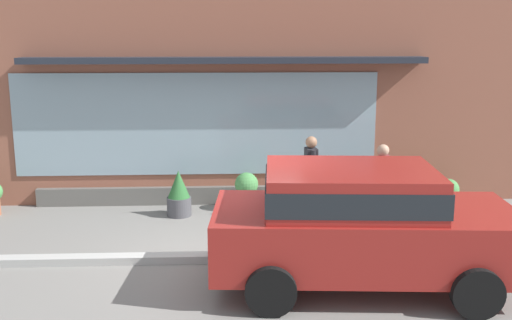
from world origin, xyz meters
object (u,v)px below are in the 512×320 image
Objects in this scene: potted_plant_doorstep at (179,194)px; parked_car_red at (359,221)px; fire_hydrant at (336,210)px; potted_plant_near_hydrant at (247,191)px; potted_plant_by_entrance at (448,192)px; pedestrian_with_handbag at (382,182)px; potted_plant_window_left at (404,188)px; pedestrian_passerby at (311,172)px.

parked_car_red is at bearing -51.53° from potted_plant_doorstep.
fire_hydrant is 2.13m from potted_plant_near_hydrant.
potted_plant_by_entrance is at bearing 58.79° from parked_car_red.
potted_plant_window_left is at bearing 3.73° from pedestrian_with_handbag.
potted_plant_near_hydrant is at bearing 13.05° from potted_plant_doorstep.
parked_car_red is 4.76× the size of potted_plant_doorstep.
potted_plant_doorstep reaches higher than potted_plant_window_left.
potted_plant_by_entrance is 5.32m from potted_plant_doorstep.
pedestrian_with_handbag is at bearing 10.30° from fire_hydrant.
parked_car_red is 4.37m from potted_plant_doorstep.
potted_plant_window_left is 0.91m from potted_plant_by_entrance.
pedestrian_passerby is 2.14m from potted_plant_window_left.
potted_plant_doorstep is at bearing 75.04° from pedestrian_passerby.
potted_plant_window_left is at bearing -75.18° from pedestrian_passerby.
fire_hydrant is at bearing 134.88° from pedestrian_with_handbag.
parked_car_red reaches higher than potted_plant_doorstep.
potted_plant_doorstep is (-4.41, -0.26, -0.01)m from potted_plant_window_left.
potted_plant_doorstep is (-5.31, -0.27, 0.09)m from potted_plant_by_entrance.
fire_hydrant is 0.98× the size of potted_plant_doorstep.
fire_hydrant is 1.46× the size of potted_plant_by_entrance.
parked_car_red is at bearing -115.04° from potted_plant_window_left.
pedestrian_passerby reaches higher than potted_plant_by_entrance.
fire_hydrant is at bearing -149.53° from potted_plant_by_entrance.
pedestrian_passerby is 2.70× the size of potted_plant_by_entrance.
potted_plant_near_hydrant is 1.33m from potted_plant_doorstep.
pedestrian_passerby is 2.15× the size of potted_plant_window_left.
fire_hydrant is 2.18m from potted_plant_window_left.
potted_plant_near_hydrant is 4.01m from potted_plant_by_entrance.
potted_plant_doorstep is at bearing -166.95° from potted_plant_near_hydrant.
parked_car_red reaches higher than pedestrian_passerby.
parked_car_red is at bearing 179.96° from pedestrian_passerby.
potted_plant_window_left is (0.79, 1.32, -0.46)m from pedestrian_with_handbag.
potted_plant_near_hydrant is at bearing 52.56° from pedestrian_passerby.
potted_plant_doorstep reaches higher than fire_hydrant.
pedestrian_passerby reaches higher than potted_plant_near_hydrant.
potted_plant_window_left is (1.96, 0.70, -0.50)m from pedestrian_passerby.
potted_plant_window_left reaches higher than potted_plant_by_entrance.
pedestrian_with_handbag reaches higher than potted_plant_window_left.
potted_plant_near_hydrant is (-1.50, 1.51, -0.04)m from fire_hydrant.
pedestrian_with_handbag is 2.64× the size of potted_plant_by_entrance.
parked_car_red is (-0.92, -2.34, 0.06)m from pedestrian_with_handbag.
pedestrian_passerby is at bearing -32.59° from potted_plant_near_hydrant.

